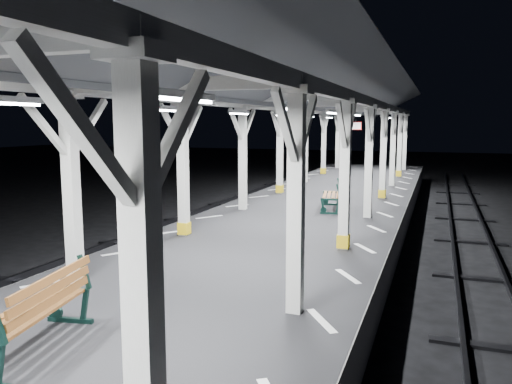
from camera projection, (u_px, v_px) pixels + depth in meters
The scene contains 9 objects.
ground at pixel (226, 311), 10.12m from camera, with size 120.00×120.00×0.00m, color black.
platform at pixel (226, 288), 10.05m from camera, with size 6.00×50.00×1.00m, color black.
hazard_stripes_left at pixel (122, 253), 10.81m from camera, with size 1.00×48.00×0.01m, color silver.
hazard_stripes_right at pixel (348, 276), 9.15m from camera, with size 1.00×48.00×0.01m, color silver.
track_left at pixel (32, 281), 11.81m from camera, with size 2.20×60.00×0.16m.
track_right at pixel (498, 345), 8.41m from camera, with size 2.20×60.00×0.16m.
canopy at pixel (224, 83), 9.47m from camera, with size 5.40×49.00×4.65m.
bench_near at pixel (38, 310), 6.08m from camera, with size 1.02×1.95×1.01m.
bench_mid at pixel (335, 194), 16.12m from camera, with size 0.95×1.86×0.96m.
Camera 1 is at (3.91, -8.89, 3.80)m, focal length 35.00 mm.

